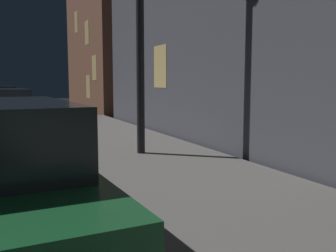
{
  "coord_description": "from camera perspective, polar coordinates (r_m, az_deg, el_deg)",
  "views": [
    {
      "loc": [
        3.07,
        1.46,
        1.6
      ],
      "look_at": [
        4.09,
        3.79,
        1.3
      ],
      "focal_mm": 40.87,
      "sensor_mm": 36.0,
      "label": 1
    }
  ],
  "objects": [
    {
      "name": "building_far",
      "position": [
        23.38,
        -2.76,
        17.67
      ],
      "size": [
        8.02,
        9.26,
        12.17
      ],
      "color": "brown",
      "rests_on": "ground"
    }
  ]
}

